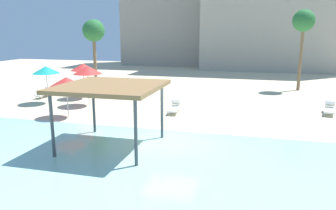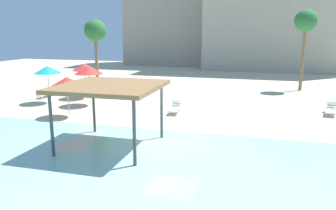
# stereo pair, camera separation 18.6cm
# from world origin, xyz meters

# --- Properties ---
(ground_plane) EXTENTS (80.00, 80.00, 0.00)m
(ground_plane) POSITION_xyz_m (0.00, 0.00, 0.00)
(ground_plane) COLOR beige
(lagoon_water) EXTENTS (44.00, 13.50, 0.04)m
(lagoon_water) POSITION_xyz_m (0.00, -5.25, 0.02)
(lagoon_water) COLOR #99D1C6
(lagoon_water) RESTS_ON ground
(shade_pavilion) EXTENTS (4.36, 4.36, 2.90)m
(shade_pavilion) POSITION_xyz_m (-2.37, -1.60, 2.72)
(shade_pavilion) COLOR #42474C
(shade_pavilion) RESTS_ON ground
(beach_umbrella_red_2) EXTENTS (2.02, 2.02, 2.80)m
(beach_umbrella_red_2) POSITION_xyz_m (-7.70, 6.22, 2.52)
(beach_umbrella_red_2) COLOR silver
(beach_umbrella_red_2) RESTS_ON ground
(beach_umbrella_red_4) EXTENTS (1.97, 1.97, 2.73)m
(beach_umbrella_red_4) POSITION_xyz_m (-9.29, 8.47, 2.46)
(beach_umbrella_red_4) COLOR silver
(beach_umbrella_red_4) RESTS_ON ground
(beach_umbrella_red_5) EXTENTS (1.94, 1.94, 2.48)m
(beach_umbrella_red_5) POSITION_xyz_m (-7.31, 2.80, 2.21)
(beach_umbrella_red_5) COLOR silver
(beach_umbrella_red_5) RESTS_ON ground
(beach_umbrella_teal_6) EXTENTS (1.94, 1.94, 2.72)m
(beach_umbrella_teal_6) POSITION_xyz_m (-10.98, 6.11, 2.45)
(beach_umbrella_teal_6) COLOR silver
(beach_umbrella_teal_6) RESTS_ON ground
(lounge_chair_0) EXTENTS (0.98, 1.98, 0.74)m
(lounge_chair_0) POSITION_xyz_m (8.47, 7.86, 0.33)
(lounge_chair_0) COLOR white
(lounge_chair_0) RESTS_ON ground
(lounge_chair_1) EXTENTS (0.75, 1.94, 0.74)m
(lounge_chair_1) POSITION_xyz_m (-1.24, 5.68, 0.33)
(lounge_chair_1) COLOR white
(lounge_chair_1) RESTS_ON ground
(lounge_chair_2) EXTENTS (0.69, 1.92, 0.74)m
(lounge_chair_2) POSITION_xyz_m (-12.52, 8.02, 0.33)
(lounge_chair_2) COLOR white
(lounge_chair_2) RESTS_ON ground
(palm_tree_0) EXTENTS (1.90, 1.90, 7.04)m
(palm_tree_0) POSITION_xyz_m (7.48, 16.68, 5.90)
(palm_tree_0) COLOR brown
(palm_tree_0) RESTS_ON ground
(palm_tree_1) EXTENTS (1.90, 1.90, 6.20)m
(palm_tree_1) POSITION_xyz_m (-9.96, 11.79, 5.10)
(palm_tree_1) COLOR brown
(palm_tree_1) RESTS_ON ground
(hotel_block_0) EXTENTS (16.09, 8.04, 17.64)m
(hotel_block_0) POSITION_xyz_m (-8.71, 37.57, 8.82)
(hotel_block_0) COLOR #9E9384
(hotel_block_0) RESTS_ON ground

